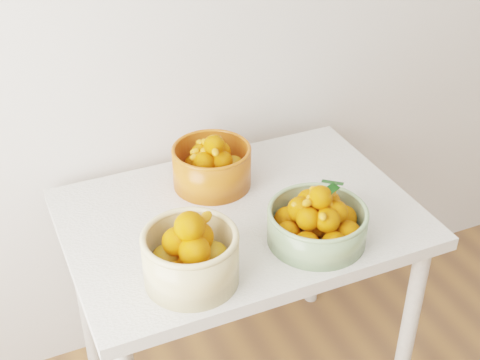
{
  "coord_description": "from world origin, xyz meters",
  "views": [
    {
      "loc": [
        -0.98,
        0.18,
        1.89
      ],
      "look_at": [
        -0.39,
        1.52,
        0.92
      ],
      "focal_mm": 50.0,
      "sensor_mm": 36.0,
      "label": 1
    }
  ],
  "objects_px": {
    "bowl_cream": "(191,255)",
    "bowl_orange": "(212,165)",
    "bowl_green": "(317,222)",
    "table": "(240,239)"
  },
  "relations": [
    {
      "from": "table",
      "to": "bowl_cream",
      "type": "distance_m",
      "value": 0.36
    },
    {
      "from": "bowl_cream",
      "to": "bowl_green",
      "type": "relative_size",
      "value": 0.94
    },
    {
      "from": "bowl_green",
      "to": "bowl_orange",
      "type": "distance_m",
      "value": 0.4
    },
    {
      "from": "bowl_cream",
      "to": "bowl_green",
      "type": "height_order",
      "value": "bowl_cream"
    },
    {
      "from": "table",
      "to": "bowl_cream",
      "type": "bearing_deg",
      "value": -137.39
    },
    {
      "from": "bowl_cream",
      "to": "bowl_orange",
      "type": "relative_size",
      "value": 0.92
    },
    {
      "from": "table",
      "to": "bowl_orange",
      "type": "distance_m",
      "value": 0.24
    },
    {
      "from": "bowl_cream",
      "to": "bowl_green",
      "type": "distance_m",
      "value": 0.37
    },
    {
      "from": "bowl_green",
      "to": "bowl_orange",
      "type": "bearing_deg",
      "value": 112.95
    },
    {
      "from": "table",
      "to": "bowl_cream",
      "type": "height_order",
      "value": "bowl_cream"
    }
  ]
}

